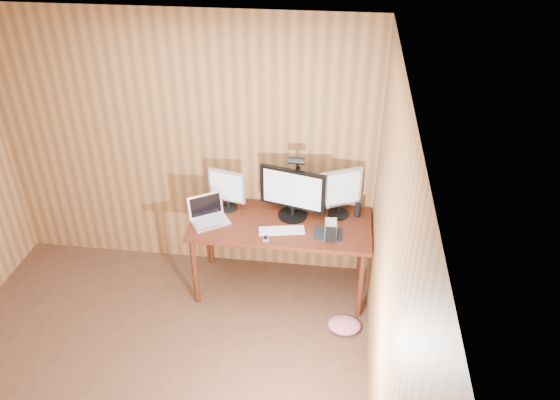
% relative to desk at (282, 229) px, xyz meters
% --- Properties ---
extents(room_shell, '(4.00, 4.00, 4.00)m').
position_rel_desk_xyz_m(room_shell, '(-0.93, -1.70, 0.62)').
color(room_shell, '#51301F').
rests_on(room_shell, ground).
extents(desk, '(1.60, 0.70, 0.75)m').
position_rel_desk_xyz_m(desk, '(0.00, 0.00, 0.00)').
color(desk, '#471B0E').
rests_on(desk, floor).
extents(monitor_center, '(0.60, 0.27, 0.47)m').
position_rel_desk_xyz_m(monitor_center, '(0.09, 0.05, 0.37)').
color(monitor_center, black).
rests_on(monitor_center, desk).
extents(monitor_left, '(0.35, 0.16, 0.40)m').
position_rel_desk_xyz_m(monitor_left, '(-0.51, 0.09, 0.33)').
color(monitor_left, black).
rests_on(monitor_left, desk).
extents(monitor_right, '(0.38, 0.21, 0.46)m').
position_rel_desk_xyz_m(monitor_right, '(0.50, 0.12, 0.37)').
color(monitor_right, black).
rests_on(monitor_right, desk).
extents(laptop, '(0.40, 0.38, 0.23)m').
position_rel_desk_xyz_m(laptop, '(-0.65, -0.11, 0.18)').
color(laptop, silver).
rests_on(laptop, desk).
extents(keyboard, '(0.41, 0.19, 0.02)m').
position_rel_desk_xyz_m(keyboard, '(0.02, -0.20, 0.13)').
color(keyboard, silver).
rests_on(keyboard, desk).
extents(mousepad, '(0.25, 0.20, 0.00)m').
position_rel_desk_xyz_m(mousepad, '(0.43, -0.19, 0.12)').
color(mousepad, black).
rests_on(mousepad, desk).
extents(mouse, '(0.08, 0.12, 0.04)m').
position_rel_desk_xyz_m(mouse, '(0.43, -0.19, 0.14)').
color(mouse, black).
rests_on(mouse, mousepad).
extents(hard_drive, '(0.10, 0.15, 0.16)m').
position_rel_desk_xyz_m(hard_drive, '(0.45, -0.24, 0.20)').
color(hard_drive, silver).
rests_on(hard_drive, desk).
extents(phone, '(0.06, 0.10, 0.01)m').
position_rel_desk_xyz_m(phone, '(-0.10, -0.33, 0.13)').
color(phone, silver).
rests_on(phone, desk).
extents(speaker, '(0.06, 0.06, 0.13)m').
position_rel_desk_xyz_m(speaker, '(0.67, 0.12, 0.19)').
color(speaker, black).
rests_on(speaker, desk).
extents(desk_lamp, '(0.14, 0.20, 0.61)m').
position_rel_desk_xyz_m(desk_lamp, '(0.12, 0.16, 0.50)').
color(desk_lamp, black).
rests_on(desk_lamp, desk).
extents(fabric_pile, '(0.31, 0.27, 0.09)m').
position_rel_desk_xyz_m(fabric_pile, '(0.62, -0.55, -0.58)').
color(fabric_pile, '#C15D77').
rests_on(fabric_pile, floor).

